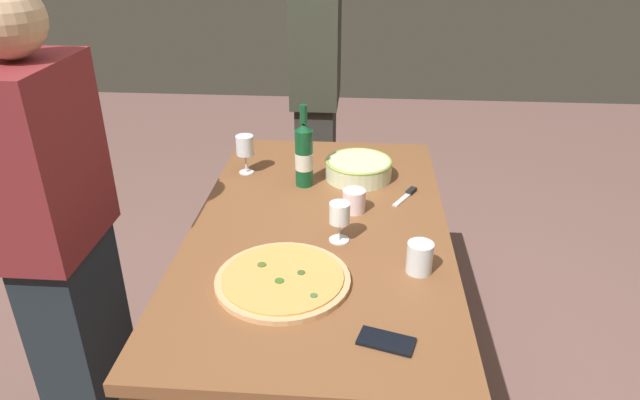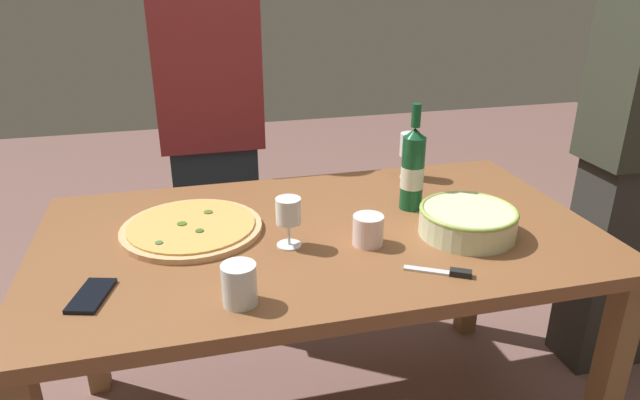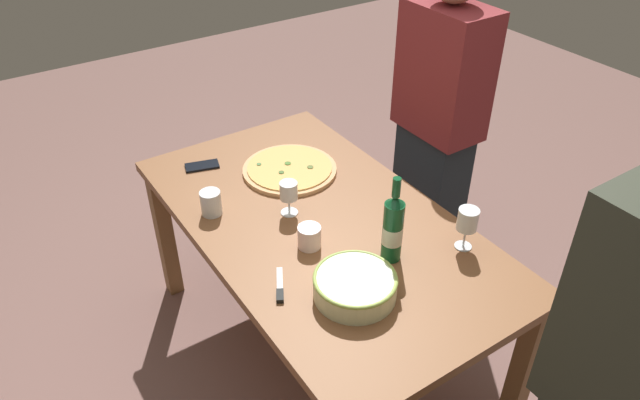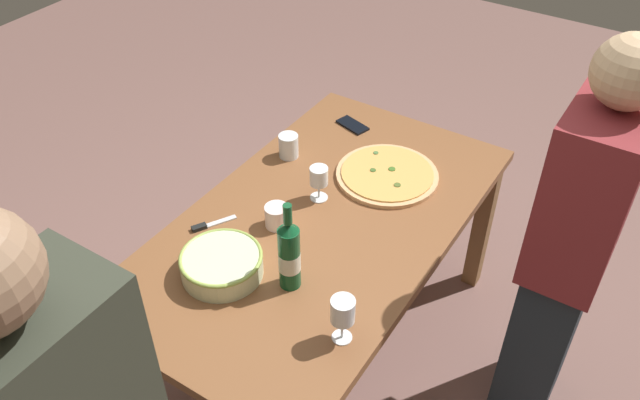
{
  "view_description": "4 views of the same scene",
  "coord_description": "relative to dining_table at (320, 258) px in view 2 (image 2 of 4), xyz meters",
  "views": [
    {
      "loc": [
        -1.74,
        -0.13,
        1.74
      ],
      "look_at": [
        0.0,
        0.0,
        0.85
      ],
      "focal_mm": 31.73,
      "sensor_mm": 36.0,
      "label": 1
    },
    {
      "loc": [
        -0.37,
        -1.44,
        1.47
      ],
      "look_at": [
        0.0,
        0.0,
        0.85
      ],
      "focal_mm": 31.92,
      "sensor_mm": 36.0,
      "label": 2
    },
    {
      "loc": [
        1.51,
        -1.0,
        2.13
      ],
      "look_at": [
        0.0,
        0.0,
        0.85
      ],
      "focal_mm": 33.31,
      "sensor_mm": 36.0,
      "label": 3
    },
    {
      "loc": [
        1.51,
        0.96,
        2.32
      ],
      "look_at": [
        0.0,
        0.0,
        0.85
      ],
      "focal_mm": 36.61,
      "sensor_mm": 36.0,
      "label": 4
    }
  ],
  "objects": [
    {
      "name": "dining_table",
      "position": [
        0.0,
        0.0,
        0.0
      ],
      "size": [
        1.6,
        0.9,
        0.75
      ],
      "color": "brown",
      "rests_on": "ground"
    },
    {
      "name": "pizza",
      "position": [
        -0.36,
        0.08,
        0.1
      ],
      "size": [
        0.4,
        0.4,
        0.03
      ],
      "color": "#DFA973",
      "rests_on": "dining_table"
    },
    {
      "name": "serving_bowl",
      "position": [
        0.4,
        -0.13,
        0.14
      ],
      "size": [
        0.28,
        0.28,
        0.08
      ],
      "color": "beige",
      "rests_on": "dining_table"
    },
    {
      "name": "wine_bottle",
      "position": [
        0.32,
        0.09,
        0.22
      ],
      "size": [
        0.07,
        0.07,
        0.33
      ],
      "color": "#104A26",
      "rests_on": "dining_table"
    },
    {
      "name": "wine_glass_near_pizza",
      "position": [
        0.42,
        0.34,
        0.21
      ],
      "size": [
        0.07,
        0.07,
        0.16
      ],
      "color": "white",
      "rests_on": "dining_table"
    },
    {
      "name": "wine_glass_by_bottle",
      "position": [
        -0.11,
        -0.07,
        0.19
      ],
      "size": [
        0.07,
        0.07,
        0.14
      ],
      "color": "white",
      "rests_on": "dining_table"
    },
    {
      "name": "cup_amber",
      "position": [
        0.11,
        -0.12,
        0.14
      ],
      "size": [
        0.08,
        0.08,
        0.08
      ],
      "primitive_type": "cylinder",
      "color": "white",
      "rests_on": "dining_table"
    },
    {
      "name": "cup_ceramic",
      "position": [
        -0.27,
        -0.32,
        0.14
      ],
      "size": [
        0.08,
        0.08,
        0.1
      ],
      "primitive_type": "cylinder",
      "color": "white",
      "rests_on": "dining_table"
    },
    {
      "name": "cell_phone",
      "position": [
        -0.6,
        -0.22,
        0.1
      ],
      "size": [
        0.11,
        0.16,
        0.01
      ],
      "primitive_type": "cube",
      "rotation": [
        0.0,
        0.0,
        6.0
      ],
      "color": "black",
      "rests_on": "dining_table"
    },
    {
      "name": "pizza_knife",
      "position": [
        0.25,
        -0.32,
        0.1
      ],
      "size": [
        0.16,
        0.1,
        0.02
      ],
      "color": "silver",
      "rests_on": "dining_table"
    },
    {
      "name": "person_guest_left",
      "position": [
        -0.25,
        0.82,
        0.15
      ],
      "size": [
        0.4,
        0.24,
        1.59
      ],
      "rotation": [
        0.0,
        0.0,
        -1.28
      ],
      "color": "#1E272E",
      "rests_on": "ground"
    }
  ]
}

